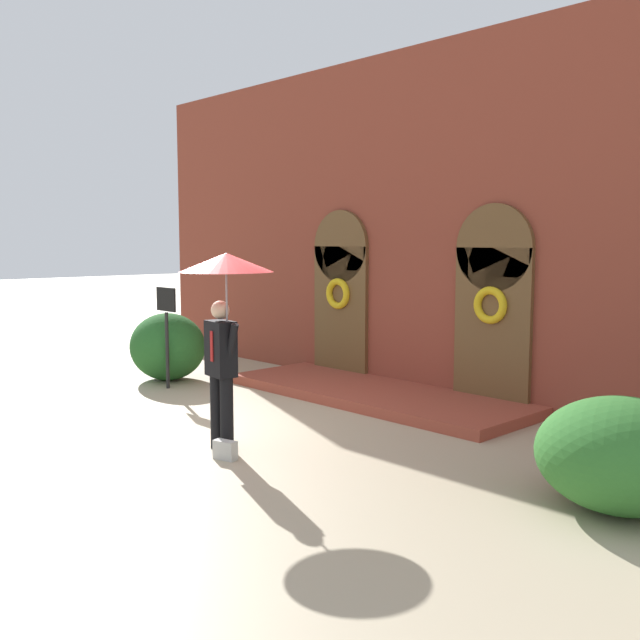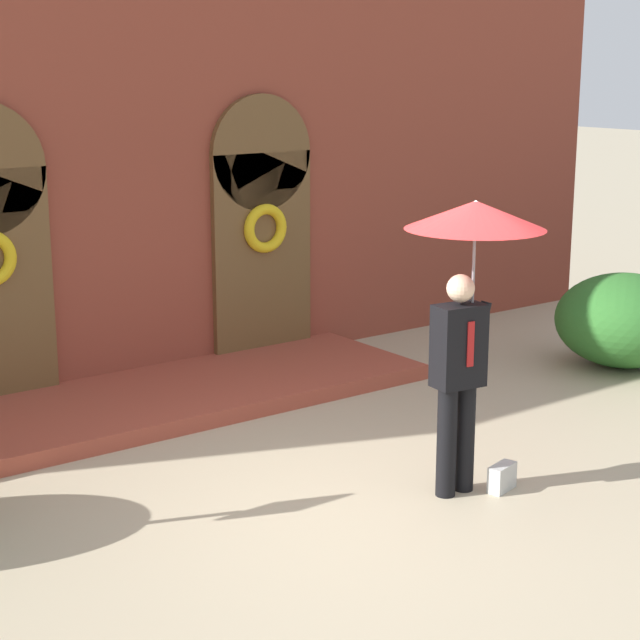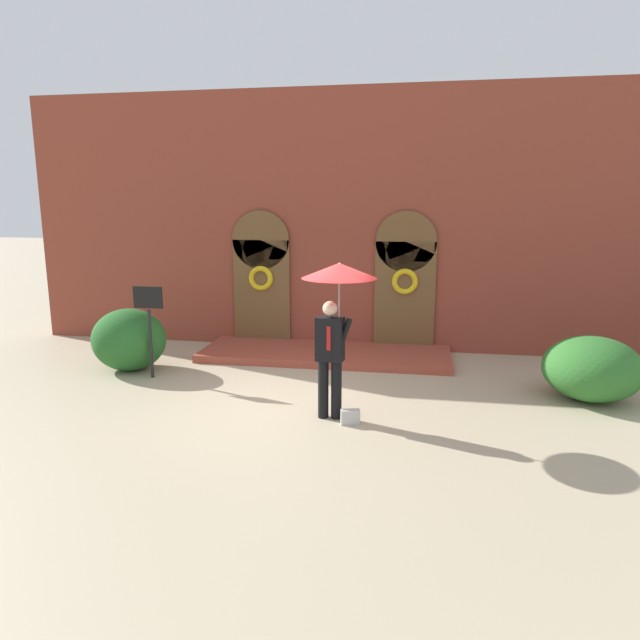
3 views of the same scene
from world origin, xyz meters
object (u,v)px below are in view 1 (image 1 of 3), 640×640
(person_with_umbrella, at_px, (225,291))
(handbag, at_px, (225,450))
(shrub_right, at_px, (622,454))
(sign_post, at_px, (167,320))
(shrub_left, at_px, (168,347))

(person_with_umbrella, distance_m, handbag, 1.83)
(handbag, distance_m, shrub_right, 4.20)
(person_with_umbrella, distance_m, sign_post, 4.03)
(handbag, bearing_deg, sign_post, 142.60)
(person_with_umbrella, xyz_separation_m, handbag, (0.24, -0.20, -1.80))
(shrub_left, bearing_deg, shrub_right, -1.93)
(shrub_right, bearing_deg, shrub_left, 178.07)
(sign_post, distance_m, shrub_right, 7.75)
(person_with_umbrella, height_order, shrub_right, person_with_umbrella)
(person_with_umbrella, xyz_separation_m, sign_post, (-3.69, 1.44, -0.75))
(person_with_umbrella, relative_size, sign_post, 1.37)
(handbag, relative_size, shrub_left, 0.20)
(shrub_left, height_order, shrub_right, shrub_left)
(shrub_right, bearing_deg, sign_post, -179.10)
(sign_post, height_order, shrub_left, sign_post)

